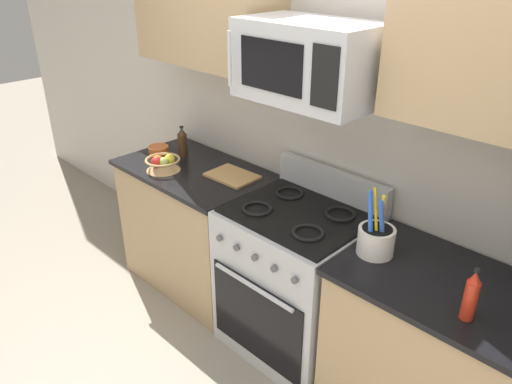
{
  "coord_description": "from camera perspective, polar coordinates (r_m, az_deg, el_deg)",
  "views": [
    {
      "loc": [
        1.51,
        -1.14,
        2.24
      ],
      "look_at": [
        -0.2,
        0.59,
        1.03
      ],
      "focal_mm": 34.77,
      "sensor_mm": 36.0,
      "label": 1
    }
  ],
  "objects": [
    {
      "name": "bottle_soy",
      "position": [
        3.51,
        -8.45,
        5.68
      ],
      "size": [
        0.07,
        0.07,
        0.22
      ],
      "color": "#382314",
      "rests_on": "counter_left"
    },
    {
      "name": "wall_back",
      "position": [
        2.87,
        10.33,
        6.95
      ],
      "size": [
        8.0,
        0.1,
        2.6
      ],
      "primitive_type": "cube",
      "color": "beige",
      "rests_on": "ground"
    },
    {
      "name": "prep_bowl",
      "position": [
        3.6,
        -11.16,
        4.82
      ],
      "size": [
        0.15,
        0.15,
        0.06
      ],
      "color": "#D1662D",
      "rests_on": "counter_left"
    },
    {
      "name": "bottle_hot_sauce",
      "position": [
        2.14,
        23.5,
        -10.92
      ],
      "size": [
        0.06,
        0.06,
        0.24
      ],
      "color": "red",
      "rests_on": "counter_right"
    },
    {
      "name": "counter_right",
      "position": [
        2.65,
        20.1,
        -17.89
      ],
      "size": [
        1.01,
        0.66,
        0.91
      ],
      "color": "tan",
      "rests_on": "ground"
    },
    {
      "name": "cutting_board",
      "position": [
        3.18,
        -2.76,
        1.87
      ],
      "size": [
        0.32,
        0.24,
        0.02
      ],
      "primitive_type": "cube",
      "rotation": [
        0.0,
        0.0,
        0.04
      ],
      "color": "tan",
      "rests_on": "counter_left"
    },
    {
      "name": "range_oven",
      "position": [
        2.98,
        4.56,
        -10.02
      ],
      "size": [
        0.76,
        0.7,
        1.09
      ],
      "color": "#B2B5BA",
      "rests_on": "ground"
    },
    {
      "name": "microwave",
      "position": [
        2.47,
        6.09,
        14.7
      ],
      "size": [
        0.7,
        0.44,
        0.38
      ],
      "color": "#B2B5BA"
    },
    {
      "name": "counter_left",
      "position": [
        3.54,
        -6.82,
        -3.98
      ],
      "size": [
        1.05,
        0.66,
        0.91
      ],
      "color": "tan",
      "rests_on": "ground"
    },
    {
      "name": "fruit_basket",
      "position": [
        3.32,
        -10.7,
        3.28
      ],
      "size": [
        0.23,
        0.23,
        0.11
      ],
      "color": "tan",
      "rests_on": "counter_left"
    },
    {
      "name": "utensil_crock",
      "position": [
        2.43,
        13.65,
        -5.3
      ],
      "size": [
        0.18,
        0.18,
        0.34
      ],
      "color": "white",
      "rests_on": "counter_right"
    },
    {
      "name": "upper_cabinets_left",
      "position": [
        3.19,
        -5.74,
        20.75
      ],
      "size": [
        1.04,
        0.34,
        0.71
      ],
      "color": "tan"
    }
  ]
}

